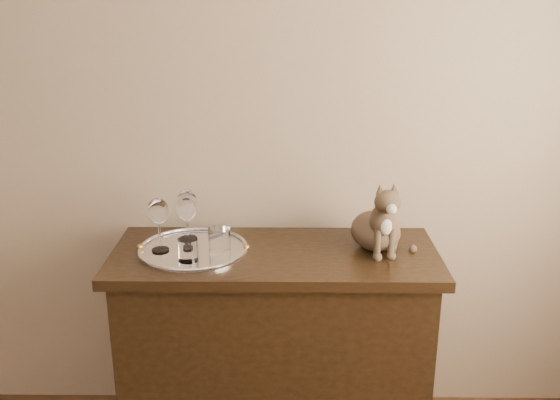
% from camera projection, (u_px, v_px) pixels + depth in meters
% --- Properties ---
extents(wall_back, '(4.00, 0.10, 2.70)m').
position_uv_depth(wall_back, '(122.00, 102.00, 2.43)').
color(wall_back, tan).
rests_on(wall_back, ground).
extents(sideboard, '(1.20, 0.50, 0.85)m').
position_uv_depth(sideboard, '(275.00, 353.00, 2.42)').
color(sideboard, black).
rests_on(sideboard, ground).
extents(tray, '(0.40, 0.40, 0.01)m').
position_uv_depth(tray, '(193.00, 251.00, 2.29)').
color(tray, white).
rests_on(tray, sideboard).
extents(wine_glass_b, '(0.07, 0.07, 0.20)m').
position_uv_depth(wine_glass_b, '(188.00, 214.00, 2.36)').
color(wine_glass_b, white).
rests_on(wine_glass_b, tray).
extents(wine_glass_c, '(0.08, 0.08, 0.20)m').
position_uv_depth(wine_glass_c, '(159.00, 225.00, 2.24)').
color(wine_glass_c, silver).
rests_on(wine_glass_c, tray).
extents(wine_glass_d, '(0.07, 0.07, 0.19)m').
position_uv_depth(wine_glass_d, '(187.00, 222.00, 2.29)').
color(wine_glass_d, white).
rests_on(wine_glass_d, tray).
extents(tumbler_b, '(0.07, 0.07, 0.08)m').
position_uv_depth(tumbler_b, '(188.00, 250.00, 2.18)').
color(tumbler_b, silver).
rests_on(tumbler_b, tray).
extents(tumbler_c, '(0.08, 0.08, 0.09)m').
position_uv_depth(tumbler_c, '(220.00, 240.00, 2.25)').
color(tumbler_c, silver).
rests_on(tumbler_c, tray).
extents(cat, '(0.32, 0.31, 0.28)m').
position_uv_depth(cat, '(376.00, 213.00, 2.28)').
color(cat, brown).
rests_on(cat, sideboard).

